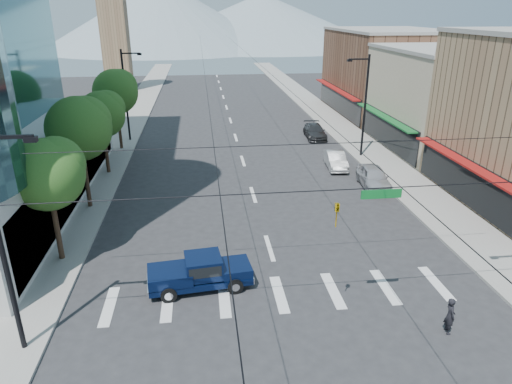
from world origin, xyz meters
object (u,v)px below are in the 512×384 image
pedestrian (450,316)px  parked_car_near (374,177)px  pickup_truck (200,272)px  parked_car_mid (336,160)px  parked_car_far (315,131)px

pedestrian → parked_car_near: 16.66m
pickup_truck → parked_car_mid: (11.50, 16.68, -0.18)m
pedestrian → parked_car_mid: size_ratio=0.39×
pedestrian → parked_car_near: pedestrian is taller
parked_car_near → parked_car_mid: 5.03m
parked_car_mid → parked_car_far: (0.58, 9.67, 0.00)m
pickup_truck → pedestrian: bearing=-30.3°
parked_car_near → pickup_truck: bearing=-132.7°
parked_car_mid → parked_car_far: parked_car_far is taller
pickup_truck → pedestrian: (10.18, -4.53, -0.06)m
pickup_truck → parked_car_near: bearing=36.1°
pickup_truck → parked_car_mid: 20.26m
pedestrian → parked_car_mid: 21.25m
pickup_truck → parked_car_mid: pickup_truck is taller
pickup_truck → parked_car_far: (12.08, 26.34, -0.18)m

